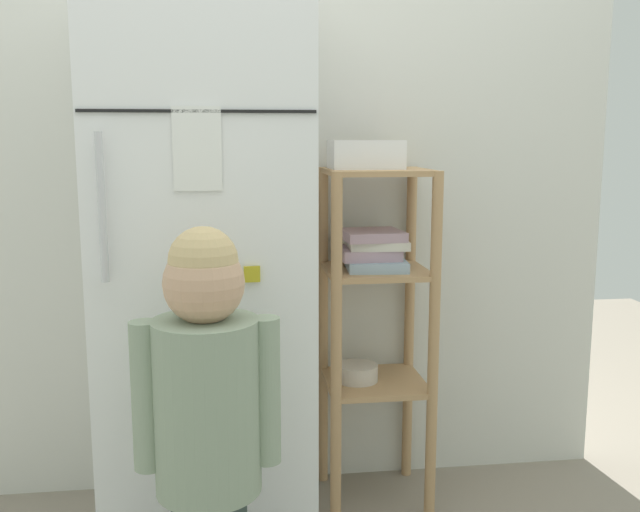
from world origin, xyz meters
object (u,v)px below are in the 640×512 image
refrigerator (206,263)px  fruit_bin (368,158)px  child_standing (207,405)px  pantry_shelf_unit (374,297)px

refrigerator → fruit_bin: (0.53, 0.16, 0.31)m
refrigerator → child_standing: size_ratio=1.66×
child_standing → fruit_bin: size_ratio=4.55×
pantry_shelf_unit → child_standing: bearing=-127.5°
fruit_bin → pantry_shelf_unit: bearing=-21.3°
refrigerator → fruit_bin: 0.64m
refrigerator → pantry_shelf_unit: size_ratio=1.53×
refrigerator → pantry_shelf_unit: (0.55, 0.15, -0.16)m
refrigerator → child_standing: refrigerator is taller
pantry_shelf_unit → fruit_bin: bearing=158.7°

